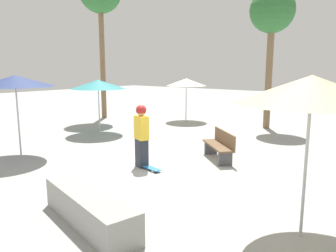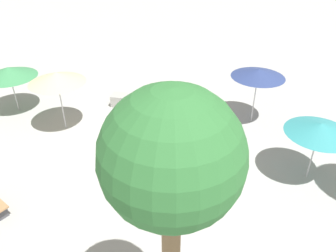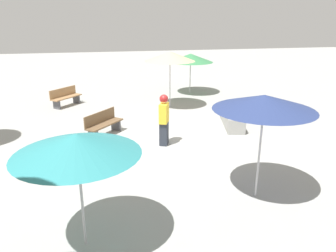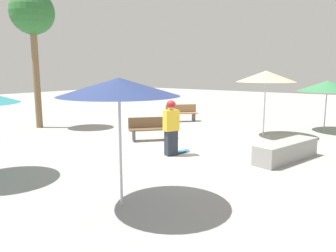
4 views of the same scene
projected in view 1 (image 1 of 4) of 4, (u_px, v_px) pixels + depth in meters
The scene contains 10 objects.
ground_plane at pixel (158, 170), 8.67m from camera, with size 60.00×60.00×0.00m, color #9E9E99.
skater_main at pixel (141, 134), 8.80m from camera, with size 0.41×0.51×1.70m.
skateboard at pixel (149, 168), 8.68m from camera, with size 0.35×0.82×0.07m.
concrete_ledge at pixel (89, 208), 5.64m from camera, with size 1.18×2.55×0.55m.
bench_near at pixel (220, 145), 9.57m from camera, with size 1.38×1.50×0.85m.
shade_umbrella_teal at pixel (98, 84), 13.27m from camera, with size 2.20×2.20×2.19m.
shade_umbrella_navy at pixel (15, 81), 9.62m from camera, with size 2.25×2.25×2.45m.
shade_umbrella_tan at pixel (311, 90), 4.85m from camera, with size 2.27×2.27×2.57m.
shade_umbrella_cream at pixel (186, 82), 16.38m from camera, with size 2.01×2.01×2.14m.
palm_tree_right at pixel (272, 14), 13.85m from camera, with size 1.90×1.90×6.01m.
Camera 1 is at (-6.37, -5.37, 2.67)m, focal length 35.00 mm.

